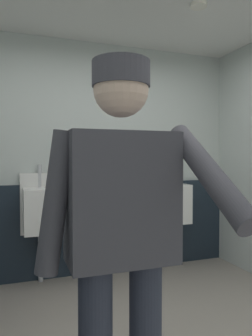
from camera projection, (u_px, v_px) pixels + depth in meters
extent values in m
cube|color=silver|center=(96.00, 159.00, 3.62)|extent=(3.87, 0.12, 2.60)
cube|color=#19232D|center=(98.00, 228.00, 3.57)|extent=(3.27, 0.03, 1.03)
cylinder|color=white|center=(199.00, 5.00, 2.62)|extent=(0.14, 0.14, 0.03)
cube|color=white|center=(40.00, 203.00, 3.34)|extent=(0.40, 0.05, 0.65)
cube|color=white|center=(41.00, 211.00, 3.18)|extent=(0.34, 0.30, 0.45)
cylinder|color=#B7BABF|center=(40.00, 176.00, 3.32)|extent=(0.04, 0.04, 0.24)
cylinder|color=#B7BABF|center=(41.00, 256.00, 3.32)|extent=(0.05, 0.05, 0.55)
cube|color=white|center=(108.00, 200.00, 3.59)|extent=(0.40, 0.05, 0.65)
cube|color=white|center=(112.00, 207.00, 3.43)|extent=(0.34, 0.30, 0.45)
cylinder|color=#B7BABF|center=(108.00, 174.00, 3.57)|extent=(0.04, 0.04, 0.24)
cylinder|color=#B7BABF|center=(109.00, 249.00, 3.57)|extent=(0.05, 0.05, 0.55)
cube|color=white|center=(167.00, 197.00, 3.84)|extent=(0.40, 0.05, 0.65)
cube|color=white|center=(173.00, 203.00, 3.68)|extent=(0.34, 0.30, 0.45)
cylinder|color=#B7BABF|center=(167.00, 173.00, 3.82)|extent=(0.04, 0.04, 0.24)
cylinder|color=#B7BABF|center=(168.00, 243.00, 3.82)|extent=(0.05, 0.05, 0.55)
cube|color=#4C4C51|center=(78.00, 192.00, 3.27)|extent=(0.04, 0.40, 0.90)
cube|color=#3F3F47|center=(121.00, 197.00, 1.29)|extent=(0.44, 0.24, 0.53)
cylinder|color=#3F3F47|center=(56.00, 202.00, 1.20)|extent=(0.17, 0.09, 0.56)
cylinder|color=#3F3F47|center=(208.00, 172.00, 1.16)|extent=(0.09, 0.50, 0.39)
sphere|color=beige|center=(121.00, 90.00, 1.28)|extent=(0.23, 0.23, 0.23)
cylinder|color=#3F3F47|center=(121.00, 74.00, 1.27)|extent=(0.24, 0.24, 0.10)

